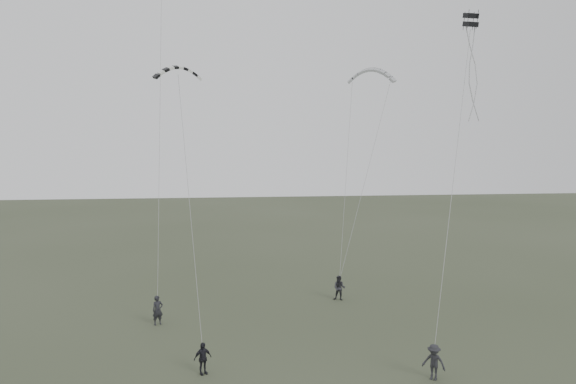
{
  "coord_description": "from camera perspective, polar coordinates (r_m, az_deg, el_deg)",
  "views": [
    {
      "loc": [
        -2.39,
        -26.91,
        10.82
      ],
      "look_at": [
        1.1,
        4.82,
        7.54
      ],
      "focal_mm": 35.0,
      "sensor_mm": 36.0,
      "label": 1
    }
  ],
  "objects": [
    {
      "name": "flyer_left",
      "position": [
        33.5,
        -13.1,
        -11.62
      ],
      "size": [
        0.73,
        0.63,
        1.68
      ],
      "primitive_type": "imported",
      "rotation": [
        0.0,
        0.0,
        0.46
      ],
      "color": "black",
      "rests_on": "ground"
    },
    {
      "name": "flyer_center",
      "position": [
        26.73,
        -8.67,
        -16.36
      ],
      "size": [
        0.93,
        0.72,
        1.47
      ],
      "primitive_type": "imported",
      "rotation": [
        0.0,
        0.0,
        0.49
      ],
      "color": "black",
      "rests_on": "ground"
    },
    {
      "name": "kite_striped",
      "position": [
        32.69,
        -11.12,
        12.32
      ],
      "size": [
        2.81,
        1.56,
        1.19
      ],
      "primitive_type": null,
      "rotation": [
        0.2,
        0.0,
        0.27
      ],
      "color": "black",
      "rests_on": "flyer_center"
    },
    {
      "name": "ground",
      "position": [
        29.1,
        -1.16,
        -15.96
      ],
      "size": [
        140.0,
        140.0,
        0.0
      ],
      "primitive_type": "plane",
      "color": "#383F2A",
      "rests_on": "ground"
    },
    {
      "name": "flyer_right",
      "position": [
        37.37,
        5.24,
        -9.69
      ],
      "size": [
        0.97,
        0.88,
        1.62
      ],
      "primitive_type": "imported",
      "rotation": [
        0.0,
        0.0,
        -0.4
      ],
      "color": "#27272C",
      "rests_on": "ground"
    },
    {
      "name": "kite_box",
      "position": [
        32.63,
        18.07,
        16.28
      ],
      "size": [
        0.72,
        0.82,
        0.8
      ],
      "primitive_type": null,
      "rotation": [
        0.2,
        0.0,
        0.19
      ],
      "color": "black",
      "rests_on": "flyer_far"
    },
    {
      "name": "flyer_far",
      "position": [
        26.68,
        14.59,
        -16.38
      ],
      "size": [
        1.19,
        1.11,
        1.61
      ],
      "primitive_type": "imported",
      "rotation": [
        0.0,
        0.0,
        -0.65
      ],
      "color": "#232327",
      "rests_on": "ground"
    },
    {
      "name": "kite_pale_large",
      "position": [
        41.59,
        8.47,
        12.18
      ],
      "size": [
        3.6,
        2.33,
        1.6
      ],
      "primitive_type": null,
      "rotation": [
        0.27,
        0.0,
        -0.38
      ],
      "color": "#A0A3A6",
      "rests_on": "flyer_right"
    }
  ]
}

